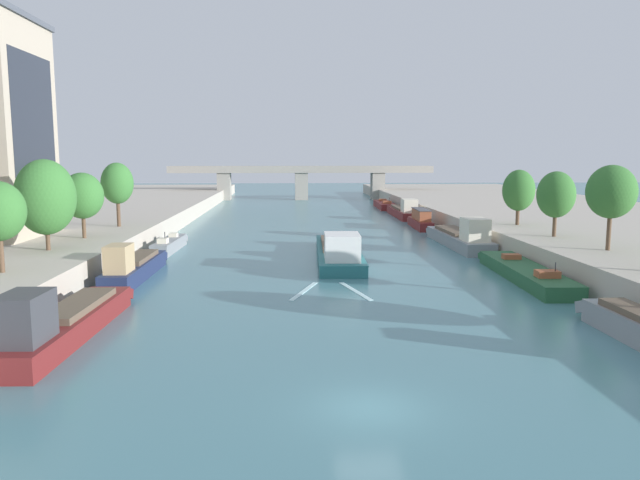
% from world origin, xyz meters
% --- Properties ---
extents(ground_plane, '(400.00, 400.00, 0.00)m').
position_xyz_m(ground_plane, '(0.00, 0.00, 0.00)').
color(ground_plane, teal).
extents(quay_left, '(36.00, 170.00, 2.21)m').
position_xyz_m(quay_left, '(-34.99, 55.00, 1.11)').
color(quay_left, '#B7AD9E').
rests_on(quay_left, ground).
extents(quay_right, '(36.00, 170.00, 2.21)m').
position_xyz_m(quay_right, '(34.99, 55.00, 1.11)').
color(quay_right, '#B7AD9E').
rests_on(quay_right, ground).
extents(barge_midriver, '(4.51, 19.87, 3.14)m').
position_xyz_m(barge_midriver, '(1.59, 32.90, 0.91)').
color(barge_midriver, '#23666B').
rests_on(barge_midriver, ground).
extents(wake_behind_barge, '(5.60, 5.99, 0.03)m').
position_xyz_m(wake_behind_barge, '(-0.12, 20.20, 0.01)').
color(wake_behind_barge, silver).
rests_on(wake_behind_barge, ground).
extents(moored_boat_left_gap_after, '(2.96, 14.96, 3.41)m').
position_xyz_m(moored_boat_left_gap_after, '(-14.53, 9.34, 1.00)').
color(moored_boat_left_gap_after, maroon).
rests_on(moored_boat_left_gap_after, ground).
extents(moored_boat_left_lone, '(2.35, 13.29, 3.21)m').
position_xyz_m(moored_boat_left_lone, '(-14.92, 25.33, 0.97)').
color(moored_boat_left_lone, '#1E284C').
rests_on(moored_boat_left_lone, ground).
extents(moored_boat_left_far, '(2.00, 10.31, 2.26)m').
position_xyz_m(moored_boat_left_far, '(-14.94, 39.85, 0.62)').
color(moored_boat_left_far, gray).
rests_on(moored_boat_left_far, ground).
extents(moored_boat_right_upstream, '(3.46, 16.51, 2.14)m').
position_xyz_m(moored_boat_right_upstream, '(15.20, 23.73, 0.55)').
color(moored_boat_right_upstream, '#235633').
rests_on(moored_boat_right_upstream, ground).
extents(moored_boat_right_second, '(3.21, 16.60, 3.49)m').
position_xyz_m(moored_boat_right_second, '(15.07, 40.84, 1.02)').
color(moored_boat_right_second, gray).
rests_on(moored_boat_right_second, ground).
extents(moored_boat_right_midway, '(2.15, 10.42, 2.61)m').
position_xyz_m(moored_boat_right_midway, '(14.52, 57.80, 1.08)').
color(moored_boat_right_midway, maroon).
rests_on(moored_boat_right_midway, ground).
extents(moored_boat_right_gap_after, '(3.06, 16.70, 3.16)m').
position_xyz_m(moored_boat_right_gap_after, '(15.11, 72.81, 0.94)').
color(moored_boat_right_gap_after, maroon).
rests_on(moored_boat_right_gap_after, ground).
extents(moored_boat_right_near, '(3.22, 13.94, 2.23)m').
position_xyz_m(moored_boat_right_near, '(14.77, 89.95, 0.59)').
color(moored_boat_right_near, maroon).
rests_on(moored_boat_right_near, ground).
extents(tree_left_nearest, '(4.52, 4.52, 6.99)m').
position_xyz_m(tree_left_nearest, '(-21.55, 26.02, 6.30)').
color(tree_left_nearest, brown).
rests_on(tree_left_nearest, quay_left).
extents(tree_left_far, '(3.67, 3.67, 5.80)m').
position_xyz_m(tree_left_far, '(-21.12, 33.13, 5.96)').
color(tree_left_far, brown).
rests_on(tree_left_far, quay_left).
extents(tree_left_distant, '(3.27, 3.27, 6.58)m').
position_xyz_m(tree_left_distant, '(-20.54, 42.24, 6.65)').
color(tree_left_distant, brown).
rests_on(tree_left_distant, quay_left).
extents(tree_right_nearest, '(3.71, 3.71, 6.56)m').
position_xyz_m(tree_right_nearest, '(21.67, 23.68, 6.70)').
color(tree_right_nearest, brown).
rests_on(tree_right_nearest, quay_right).
extents(tree_right_by_lamp, '(3.39, 3.39, 5.88)m').
position_xyz_m(tree_right_by_lamp, '(21.07, 31.94, 5.99)').
color(tree_right_by_lamp, brown).
rests_on(tree_right_by_lamp, quay_right).
extents(tree_right_end_of_row, '(3.36, 3.36, 5.83)m').
position_xyz_m(tree_right_end_of_row, '(21.32, 41.52, 5.85)').
color(tree_right_end_of_row, brown).
rests_on(tree_right_end_of_row, quay_right).
extents(bridge_far, '(57.99, 4.40, 7.42)m').
position_xyz_m(bridge_far, '(0.00, 113.67, 4.68)').
color(bridge_far, gray).
rests_on(bridge_far, ground).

